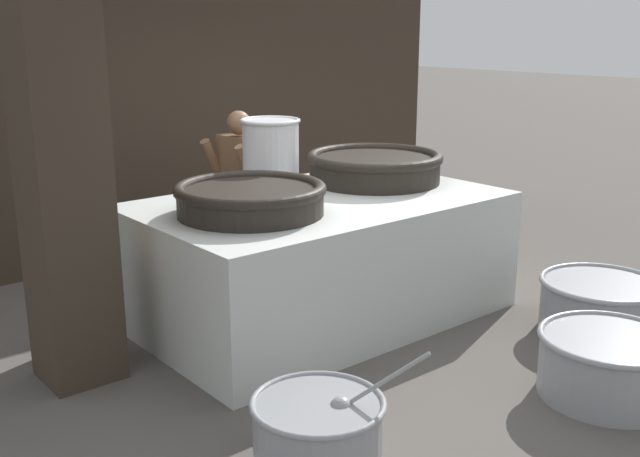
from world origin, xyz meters
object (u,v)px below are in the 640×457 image
(stock_pot, at_px, (271,152))
(prep_bowl_vegetables, at_px, (318,430))
(prep_bowl_extra, at_px, (600,304))
(giant_wok_near, at_px, (250,198))
(giant_wok_far, at_px, (374,166))
(cook, at_px, (240,190))
(prep_bowl_meat, at_px, (609,363))

(stock_pot, xyz_separation_m, prep_bowl_vegetables, (-1.42, -2.35, -1.08))
(prep_bowl_vegetables, distance_m, prep_bowl_extra, 2.91)
(giant_wok_near, relative_size, stock_pot, 1.92)
(giant_wok_near, height_order, prep_bowl_vegetables, giant_wok_near)
(giant_wok_far, relative_size, prep_bowl_extra, 1.26)
(cook, relative_size, prep_bowl_meat, 1.74)
(stock_pot, distance_m, prep_bowl_vegetables, 2.95)
(cook, distance_m, prep_bowl_vegetables, 3.36)
(cook, xyz_separation_m, prep_bowl_extra, (1.42, -2.92, -0.63))
(giant_wok_near, bearing_deg, prep_bowl_vegetables, -113.50)
(giant_wok_near, relative_size, giant_wok_far, 0.93)
(prep_bowl_vegetables, relative_size, prep_bowl_meat, 0.90)
(cook, relative_size, prep_bowl_extra, 1.67)
(prep_bowl_vegetables, bearing_deg, prep_bowl_extra, 0.58)
(giant_wok_near, bearing_deg, stock_pot, 45.02)
(giant_wok_far, xyz_separation_m, prep_bowl_extra, (0.67, -1.89, -0.91))
(stock_pot, bearing_deg, giant_wok_near, -134.98)
(prep_bowl_meat, bearing_deg, prep_bowl_vegetables, 163.82)
(giant_wok_far, height_order, stock_pot, stock_pot)
(giant_wok_near, distance_m, prep_bowl_meat, 2.71)
(giant_wok_far, height_order, prep_bowl_extra, giant_wok_far)
(cook, xyz_separation_m, prep_bowl_vegetables, (-1.48, -2.95, -0.64))
(giant_wok_near, relative_size, prep_bowl_meat, 1.22)
(giant_wok_far, xyz_separation_m, stock_pot, (-0.83, 0.42, 0.16))
(giant_wok_near, height_order, prep_bowl_extra, giant_wok_near)
(prep_bowl_extra, bearing_deg, giant_wok_near, 143.58)
(giant_wok_near, xyz_separation_m, prep_bowl_meat, (1.26, -2.22, -0.90))
(giant_wok_far, bearing_deg, prep_bowl_extra, -70.61)
(stock_pot, distance_m, prep_bowl_meat, 3.16)
(giant_wok_far, relative_size, stock_pot, 2.06)
(prep_bowl_vegetables, bearing_deg, giant_wok_far, 40.64)
(stock_pot, relative_size, prep_bowl_extra, 0.61)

